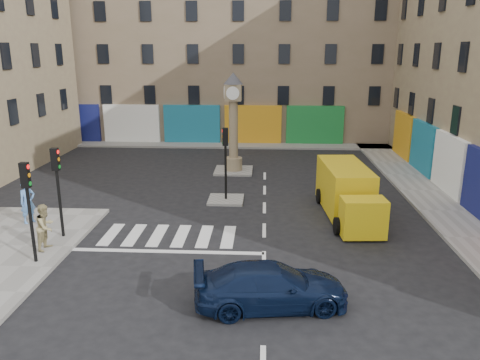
# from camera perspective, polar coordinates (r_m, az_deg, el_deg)

# --- Properties ---
(ground) EXTENTS (120.00, 120.00, 0.00)m
(ground) POSITION_cam_1_polar(r_m,az_deg,el_deg) (16.80, 2.92, -11.26)
(ground) COLOR black
(ground) RESTS_ON ground
(sidewalk_right) EXTENTS (2.60, 30.00, 0.15)m
(sidewalk_right) POSITION_cam_1_polar(r_m,az_deg,el_deg) (27.51, 21.46, -1.30)
(sidewalk_right) COLOR gray
(sidewalk_right) RESTS_ON ground
(sidewalk_far) EXTENTS (32.00, 2.40, 0.15)m
(sidewalk_far) POSITION_cam_1_polar(r_m,az_deg,el_deg) (38.13, -2.97, 4.31)
(sidewalk_far) COLOR gray
(sidewalk_far) RESTS_ON ground
(island_near) EXTENTS (1.80, 1.80, 0.12)m
(island_near) POSITION_cam_1_polar(r_m,az_deg,el_deg) (24.26, -1.73, -2.42)
(island_near) COLOR gray
(island_near) RESTS_ON ground
(island_far) EXTENTS (2.40, 2.40, 0.12)m
(island_far) POSITION_cam_1_polar(r_m,az_deg,el_deg) (30.00, -0.79, 1.15)
(island_far) COLOR gray
(island_far) RESTS_ON ground
(building_far) EXTENTS (32.00, 10.00, 17.00)m
(building_far) POSITION_cam_1_polar(r_m,az_deg,el_deg) (43.16, -2.31, 16.90)
(building_far) COLOR #806C55
(building_far) RESTS_ON ground
(traffic_light_left_near) EXTENTS (0.28, 0.22, 3.70)m
(traffic_light_left_near) POSITION_cam_1_polar(r_m,az_deg,el_deg) (17.98, -24.45, -1.86)
(traffic_light_left_near) COLOR black
(traffic_light_left_near) RESTS_ON sidewalk_left
(traffic_light_left_far) EXTENTS (0.28, 0.22, 3.70)m
(traffic_light_left_far) POSITION_cam_1_polar(r_m,az_deg,el_deg) (20.05, -21.39, 0.19)
(traffic_light_left_far) COLOR black
(traffic_light_left_far) RESTS_ON sidewalk_left
(traffic_light_island) EXTENTS (0.28, 0.22, 3.70)m
(traffic_light_island) POSITION_cam_1_polar(r_m,az_deg,el_deg) (23.59, -1.78, 3.43)
(traffic_light_island) COLOR black
(traffic_light_island) RESTS_ON island_near
(clock_pillar) EXTENTS (1.20, 1.20, 6.10)m
(clock_pillar) POSITION_cam_1_polar(r_m,az_deg,el_deg) (29.31, -0.81, 7.76)
(clock_pillar) COLOR #928460
(clock_pillar) RESTS_ON island_far
(navy_sedan) EXTENTS (4.90, 2.58, 1.35)m
(navy_sedan) POSITION_cam_1_polar(r_m,az_deg,el_deg) (14.56, 3.82, -12.77)
(navy_sedan) COLOR black
(navy_sedan) RESTS_ON ground
(yellow_van) EXTENTS (2.48, 6.37, 2.27)m
(yellow_van) POSITION_cam_1_polar(r_m,az_deg,el_deg) (22.47, 12.94, -1.46)
(yellow_van) COLOR gold
(yellow_van) RESTS_ON ground
(pedestrian_blue) EXTENTS (0.77, 0.84, 1.92)m
(pedestrian_blue) POSITION_cam_1_polar(r_m,az_deg,el_deg) (22.63, -24.47, -2.44)
(pedestrian_blue) COLOR #5A8CCF
(pedestrian_blue) RESTS_ON sidewalk_left
(pedestrian_tan) EXTENTS (0.80, 0.97, 1.80)m
(pedestrian_tan) POSITION_cam_1_polar(r_m,az_deg,el_deg) (19.43, -22.62, -5.29)
(pedestrian_tan) COLOR tan
(pedestrian_tan) RESTS_ON sidewalk_left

